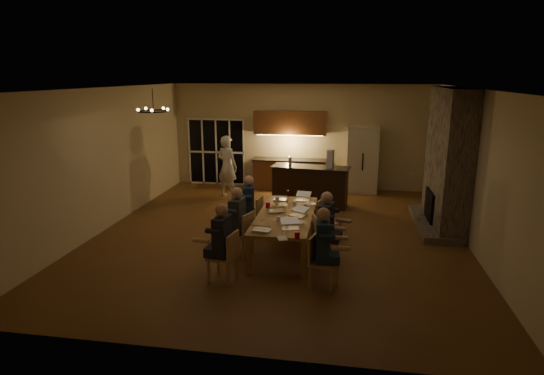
% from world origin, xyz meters
% --- Properties ---
extents(floor, '(9.00, 9.00, 0.00)m').
position_xyz_m(floor, '(0.00, 0.00, 0.00)').
color(floor, brown).
rests_on(floor, ground).
extents(back_wall, '(8.00, 0.04, 3.20)m').
position_xyz_m(back_wall, '(0.00, 4.52, 1.60)').
color(back_wall, tan).
rests_on(back_wall, ground).
extents(left_wall, '(0.04, 9.00, 3.20)m').
position_xyz_m(left_wall, '(-4.02, 0.00, 1.60)').
color(left_wall, tan).
rests_on(left_wall, ground).
extents(right_wall, '(0.04, 9.00, 3.20)m').
position_xyz_m(right_wall, '(4.02, 0.00, 1.60)').
color(right_wall, tan).
rests_on(right_wall, ground).
extents(ceiling, '(8.00, 9.00, 0.04)m').
position_xyz_m(ceiling, '(0.00, 0.00, 3.22)').
color(ceiling, white).
rests_on(ceiling, back_wall).
extents(french_doors, '(1.86, 0.08, 2.10)m').
position_xyz_m(french_doors, '(-2.70, 4.47, 1.05)').
color(french_doors, black).
rests_on(french_doors, ground).
extents(fireplace, '(0.58, 2.50, 3.20)m').
position_xyz_m(fireplace, '(3.70, 1.20, 1.60)').
color(fireplace, '#74665B').
rests_on(fireplace, ground).
extents(kitchenette, '(2.24, 0.68, 2.40)m').
position_xyz_m(kitchenette, '(-0.30, 4.20, 1.20)').
color(kitchenette, brown).
rests_on(kitchenette, ground).
extents(refrigerator, '(0.90, 0.68, 2.00)m').
position_xyz_m(refrigerator, '(1.90, 4.15, 1.00)').
color(refrigerator, beige).
rests_on(refrigerator, ground).
extents(dining_table, '(1.10, 2.71, 0.75)m').
position_xyz_m(dining_table, '(0.26, -0.80, 0.38)').
color(dining_table, '#A88343').
rests_on(dining_table, ground).
extents(bar_island, '(2.14, 0.93, 1.08)m').
position_xyz_m(bar_island, '(0.49, 2.47, 0.54)').
color(bar_island, black).
rests_on(bar_island, ground).
extents(chair_left_near, '(0.52, 0.52, 0.89)m').
position_xyz_m(chair_left_near, '(-0.61, -2.43, 0.45)').
color(chair_left_near, tan).
rests_on(chair_left_near, ground).
extents(chair_left_mid, '(0.56, 0.56, 0.89)m').
position_xyz_m(chair_left_mid, '(-0.58, -1.26, 0.45)').
color(chair_left_mid, tan).
rests_on(chair_left_mid, ground).
extents(chair_left_far, '(0.49, 0.49, 0.89)m').
position_xyz_m(chair_left_far, '(-0.60, -0.14, 0.45)').
color(chair_left_far, tan).
rests_on(chair_left_far, ground).
extents(chair_right_near, '(0.54, 0.54, 0.89)m').
position_xyz_m(chair_right_near, '(1.13, -2.40, 0.45)').
color(chair_right_near, tan).
rests_on(chair_right_near, ground).
extents(chair_right_mid, '(0.55, 0.55, 0.89)m').
position_xyz_m(chair_right_mid, '(1.08, -1.25, 0.45)').
color(chair_right_mid, tan).
rests_on(chair_right_mid, ground).
extents(chair_right_far, '(0.56, 0.56, 0.89)m').
position_xyz_m(chair_right_far, '(1.12, -0.14, 0.45)').
color(chair_right_far, tan).
rests_on(chair_right_far, ground).
extents(person_left_near, '(0.66, 0.66, 1.38)m').
position_xyz_m(person_left_near, '(-0.61, -2.40, 0.69)').
color(person_left_near, '#22232B').
rests_on(person_left_near, ground).
extents(person_right_near, '(0.64, 0.64, 1.38)m').
position_xyz_m(person_right_near, '(1.09, -2.35, 0.69)').
color(person_right_near, '#1C2D47').
rests_on(person_right_near, ground).
extents(person_left_mid, '(0.65, 0.65, 1.38)m').
position_xyz_m(person_left_mid, '(-0.63, -1.26, 0.69)').
color(person_left_mid, '#34383D').
rests_on(person_left_mid, ground).
extents(person_right_mid, '(0.71, 0.71, 1.38)m').
position_xyz_m(person_right_mid, '(1.10, -1.31, 0.69)').
color(person_right_mid, '#22232B').
rests_on(person_right_mid, ground).
extents(person_left_far, '(0.70, 0.70, 1.38)m').
position_xyz_m(person_left_far, '(-0.62, -0.21, 0.69)').
color(person_left_far, '#1C2D47').
rests_on(person_left_far, ground).
extents(standing_person, '(0.77, 0.66, 1.80)m').
position_xyz_m(standing_person, '(-1.95, 2.98, 0.90)').
color(standing_person, silver).
rests_on(standing_person, ground).
extents(chandelier, '(0.64, 0.64, 0.03)m').
position_xyz_m(chandelier, '(-2.49, -0.63, 2.75)').
color(chandelier, black).
rests_on(chandelier, ceiling).
extents(laptop_a, '(0.35, 0.32, 0.23)m').
position_xyz_m(laptop_a, '(-0.03, -1.85, 0.86)').
color(laptop_a, silver).
rests_on(laptop_a, dining_table).
extents(laptop_b, '(0.38, 0.35, 0.23)m').
position_xyz_m(laptop_b, '(0.46, -1.69, 0.86)').
color(laptop_b, silver).
rests_on(laptop_b, dining_table).
extents(laptop_c, '(0.40, 0.37, 0.23)m').
position_xyz_m(laptop_c, '(0.04, -0.68, 0.86)').
color(laptop_c, silver).
rests_on(laptop_c, dining_table).
extents(laptop_d, '(0.42, 0.41, 0.23)m').
position_xyz_m(laptop_d, '(0.51, -0.90, 0.86)').
color(laptop_d, silver).
rests_on(laptop_d, dining_table).
extents(laptop_e, '(0.34, 0.31, 0.23)m').
position_xyz_m(laptop_e, '(0.01, 0.22, 0.86)').
color(laptop_e, silver).
rests_on(laptop_e, dining_table).
extents(laptop_f, '(0.35, 0.31, 0.23)m').
position_xyz_m(laptop_f, '(0.50, 0.26, 0.86)').
color(laptop_f, silver).
rests_on(laptop_f, dining_table).
extents(mug_front, '(0.08, 0.08, 0.10)m').
position_xyz_m(mug_front, '(0.19, -1.28, 0.80)').
color(mug_front, white).
rests_on(mug_front, dining_table).
extents(mug_mid, '(0.07, 0.07, 0.10)m').
position_xyz_m(mug_mid, '(0.38, -0.21, 0.80)').
color(mug_mid, white).
rests_on(mug_mid, dining_table).
extents(mug_back, '(0.08, 0.08, 0.10)m').
position_xyz_m(mug_back, '(-0.04, 0.04, 0.80)').
color(mug_back, white).
rests_on(mug_back, dining_table).
extents(redcup_near, '(0.09, 0.09, 0.12)m').
position_xyz_m(redcup_near, '(0.65, -2.16, 0.81)').
color(redcup_near, '#AF0B1C').
rests_on(redcup_near, dining_table).
extents(redcup_mid, '(0.09, 0.09, 0.12)m').
position_xyz_m(redcup_mid, '(-0.16, -0.44, 0.81)').
color(redcup_mid, '#AF0B1C').
rests_on(redcup_mid, dining_table).
extents(can_silver, '(0.07, 0.07, 0.12)m').
position_xyz_m(can_silver, '(0.37, -1.44, 0.81)').
color(can_silver, '#B2B2B7').
rests_on(can_silver, dining_table).
extents(can_cola, '(0.07, 0.07, 0.12)m').
position_xyz_m(can_cola, '(0.11, 0.64, 0.81)').
color(can_cola, '#3F0F0C').
rests_on(can_cola, dining_table).
extents(can_right, '(0.07, 0.07, 0.12)m').
position_xyz_m(can_right, '(0.62, -0.48, 0.81)').
color(can_right, '#B2B2B7').
rests_on(can_right, dining_table).
extents(plate_near, '(0.24, 0.24, 0.02)m').
position_xyz_m(plate_near, '(0.57, -1.31, 0.76)').
color(plate_near, white).
rests_on(plate_near, dining_table).
extents(plate_left, '(0.23, 0.23, 0.02)m').
position_xyz_m(plate_left, '(-0.01, -1.74, 0.76)').
color(plate_left, white).
rests_on(plate_left, dining_table).
extents(plate_far, '(0.27, 0.27, 0.02)m').
position_xyz_m(plate_far, '(0.69, -0.03, 0.76)').
color(plate_far, white).
rests_on(plate_far, dining_table).
extents(notepad, '(0.23, 0.27, 0.01)m').
position_xyz_m(notepad, '(0.40, -2.21, 0.76)').
color(notepad, white).
rests_on(notepad, dining_table).
extents(bar_bottle, '(0.09, 0.09, 0.24)m').
position_xyz_m(bar_bottle, '(-0.07, 2.51, 1.20)').
color(bar_bottle, '#99999E').
rests_on(bar_bottle, bar_island).
extents(bar_blender, '(0.19, 0.19, 0.48)m').
position_xyz_m(bar_blender, '(1.01, 2.35, 1.32)').
color(bar_blender, silver).
rests_on(bar_blender, bar_island).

